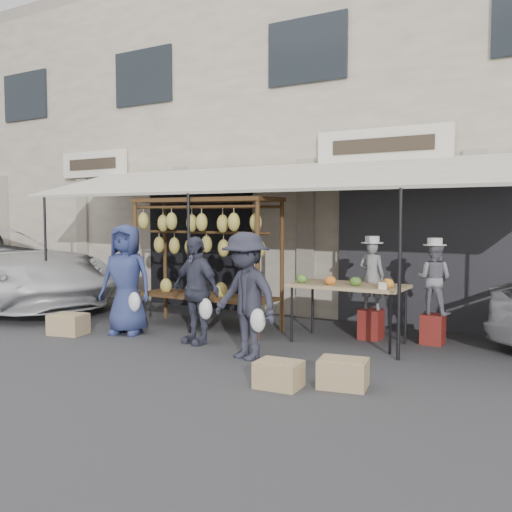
{
  "coord_description": "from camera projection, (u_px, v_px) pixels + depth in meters",
  "views": [
    {
      "loc": [
        4.7,
        -6.29,
        1.93
      ],
      "look_at": [
        0.13,
        1.4,
        1.3
      ],
      "focal_mm": 40.0,
      "sensor_mm": 36.0,
      "label": 1
    }
  ],
  "objects": [
    {
      "name": "ground_plane",
      "position": [
        196.0,
        355.0,
        7.92
      ],
      "size": [
        90.0,
        90.0,
        0.0
      ],
      "primitive_type": "plane",
      "color": "#2D2D30"
    },
    {
      "name": "shophouse",
      "position": [
        363.0,
        142.0,
        13.24
      ],
      "size": [
        24.0,
        6.15,
        7.3
      ],
      "color": "beige",
      "rests_on": "ground_plane"
    },
    {
      "name": "awning",
      "position": [
        276.0,
        178.0,
        9.69
      ],
      "size": [
        10.0,
        2.35,
        2.92
      ],
      "color": "beige",
      "rests_on": "ground_plane"
    },
    {
      "name": "banana_rack",
      "position": [
        205.0,
        237.0,
        9.69
      ],
      "size": [
        2.6,
        0.9,
        2.24
      ],
      "color": "#4D3318",
      "rests_on": "ground_plane"
    },
    {
      "name": "produce_table",
      "position": [
        348.0,
        287.0,
        8.59
      ],
      "size": [
        1.7,
        0.9,
        1.04
      ],
      "color": "tan",
      "rests_on": "ground_plane"
    },
    {
      "name": "vendor_left",
      "position": [
        372.0,
        275.0,
        8.87
      ],
      "size": [
        0.42,
        0.3,
        1.08
      ],
      "primitive_type": "imported",
      "rotation": [
        0.0,
        0.0,
        3.25
      ],
      "color": "gray",
      "rests_on": "stool_left"
    },
    {
      "name": "vendor_right",
      "position": [
        434.0,
        279.0,
        8.53
      ],
      "size": [
        0.56,
        0.46,
        1.08
      ],
      "primitive_type": "imported",
      "rotation": [
        0.0,
        0.0,
        3.05
      ],
      "color": "gray",
      "rests_on": "stool_right"
    },
    {
      "name": "customer_left",
      "position": [
        126.0,
        279.0,
        9.29
      ],
      "size": [
        1.0,
        0.79,
        1.8
      ],
      "primitive_type": "imported",
      "rotation": [
        0.0,
        0.0,
        0.28
      ],
      "color": "navy",
      "rests_on": "ground_plane"
    },
    {
      "name": "customer_mid",
      "position": [
        196.0,
        290.0,
        8.6
      ],
      "size": [
        1.01,
        0.58,
        1.62
      ],
      "primitive_type": "imported",
      "rotation": [
        0.0,
        0.0,
        -0.2
      ],
      "color": "#393B4C",
      "rests_on": "ground_plane"
    },
    {
      "name": "customer_right",
      "position": [
        246.0,
        296.0,
        7.66
      ],
      "size": [
        1.23,
        0.9,
        1.71
      ],
      "primitive_type": "imported",
      "rotation": [
        0.0,
        0.0,
        -0.26
      ],
      "color": "#272934",
      "rests_on": "ground_plane"
    },
    {
      "name": "stool_left",
      "position": [
        371.0,
        324.0,
        8.93
      ],
      "size": [
        0.4,
        0.4,
        0.47
      ],
      "primitive_type": "cube",
      "rotation": [
        0.0,
        0.0,
        -0.22
      ],
      "color": "maroon",
      "rests_on": "ground_plane"
    },
    {
      "name": "stool_right",
      "position": [
        433.0,
        329.0,
        8.58
      ],
      "size": [
        0.35,
        0.35,
        0.45
      ],
      "primitive_type": "cube",
      "rotation": [
        0.0,
        0.0,
        0.08
      ],
      "color": "maroon",
      "rests_on": "ground_plane"
    },
    {
      "name": "crate_near_a",
      "position": [
        279.0,
        374.0,
        6.41
      ],
      "size": [
        0.52,
        0.41,
        0.3
      ],
      "primitive_type": "cube",
      "rotation": [
        0.0,
        0.0,
        0.08
      ],
      "color": "tan",
      "rests_on": "ground_plane"
    },
    {
      "name": "crate_near_b",
      "position": [
        343.0,
        373.0,
        6.41
      ],
      "size": [
        0.6,
        0.5,
        0.32
      ],
      "primitive_type": "cube",
      "rotation": [
        0.0,
        0.0,
        0.19
      ],
      "color": "tan",
      "rests_on": "ground_plane"
    },
    {
      "name": "crate_far",
      "position": [
        68.0,
        324.0,
        9.29
      ],
      "size": [
        0.64,
        0.53,
        0.33
      ],
      "primitive_type": "cube",
      "rotation": [
        0.0,
        0.0,
        0.22
      ],
      "color": "tan",
      "rests_on": "ground_plane"
    }
  ]
}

